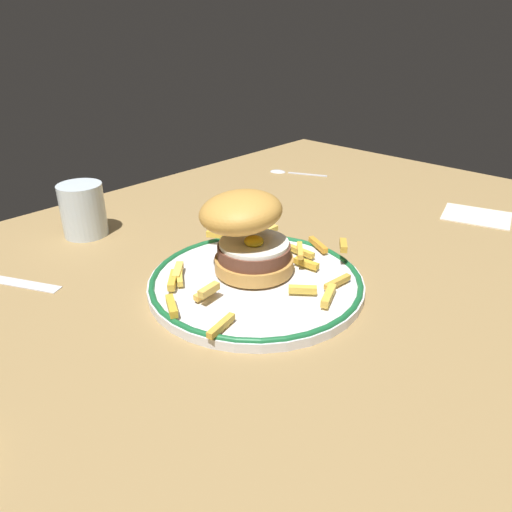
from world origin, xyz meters
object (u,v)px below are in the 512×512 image
Objects in this scene: water_glass at (84,214)px; spoon at (284,171)px; dinner_plate at (256,282)px; fork at (247,204)px; napkin at (477,216)px; burger at (246,231)px.

water_glass is 49.20cm from spoon.
spoon is at bearing 35.70° from dinner_plate.
water_glass reaches higher than dinner_plate.
napkin is at bearing -55.25° from fork.
napkin is at bearing -18.06° from burger.
water_glass reaches higher than spoon.
burger is at bearing 72.58° from dinner_plate.
burger is 1.21× the size of spoon.
spoon is 1.14× the size of napkin.
water_glass is 68.02cm from napkin.
burger is 47.35cm from napkin.
napkin is at bearing -40.67° from water_glass.
spoon is (49.07, -1.44, -3.28)cm from water_glass.
spoon is (42.85, 30.79, -0.48)cm from dinner_plate.
dinner_plate reaches higher than spoon.
napkin is (45.31, -12.04, -0.64)cm from dinner_plate.
napkin is at bearing -14.89° from dinner_plate.
water_glass is at bearing 100.92° from dinner_plate.
burger reaches higher than napkin.
fork is 1.13× the size of napkin.
fork is 41.82cm from napkin.
burger is at bearing -76.77° from water_glass.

